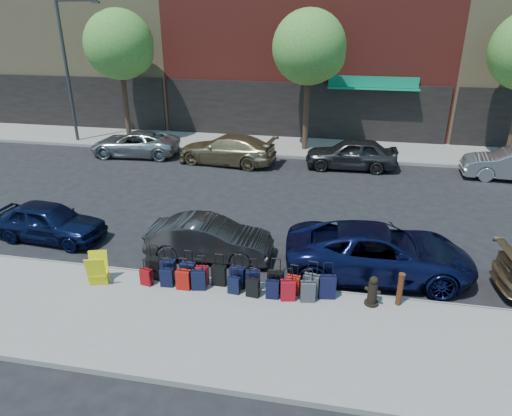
% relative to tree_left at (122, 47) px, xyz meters
% --- Properties ---
extents(ground, '(120.00, 120.00, 0.00)m').
position_rel_tree_left_xyz_m(ground, '(9.86, -9.50, -5.41)').
color(ground, black).
rests_on(ground, ground).
extents(sidewalk_near, '(60.00, 4.00, 0.15)m').
position_rel_tree_left_xyz_m(sidewalk_near, '(9.86, -16.00, -5.34)').
color(sidewalk_near, gray).
rests_on(sidewalk_near, ground).
extents(sidewalk_far, '(60.00, 4.00, 0.15)m').
position_rel_tree_left_xyz_m(sidewalk_far, '(9.86, 0.50, -5.34)').
color(sidewalk_far, gray).
rests_on(sidewalk_far, ground).
extents(curb_near, '(60.00, 0.08, 0.15)m').
position_rel_tree_left_xyz_m(curb_near, '(9.86, -13.98, -5.34)').
color(curb_near, gray).
rests_on(curb_near, ground).
extents(curb_far, '(60.00, 0.08, 0.15)m').
position_rel_tree_left_xyz_m(curb_far, '(9.86, -1.52, -5.34)').
color(curb_far, gray).
rests_on(curb_far, ground).
extents(building_left, '(15.00, 12.12, 16.00)m').
position_rel_tree_left_xyz_m(building_left, '(-6.14, 8.48, 2.57)').
color(building_left, '#917F59').
rests_on(building_left, ground).
extents(tree_left, '(3.80, 3.80, 7.27)m').
position_rel_tree_left_xyz_m(tree_left, '(0.00, 0.00, 0.00)').
color(tree_left, black).
rests_on(tree_left, sidewalk_far).
extents(tree_center, '(3.80, 3.80, 7.27)m').
position_rel_tree_left_xyz_m(tree_center, '(10.50, 0.00, 0.00)').
color(tree_center, black).
rests_on(tree_center, sidewalk_far).
extents(streetlight, '(2.59, 0.18, 8.00)m').
position_rel_tree_left_xyz_m(streetlight, '(-2.94, -0.70, -0.75)').
color(streetlight, '#333338').
rests_on(streetlight, sidewalk_far).
extents(suitcase_front_0, '(0.46, 0.28, 1.05)m').
position_rel_tree_left_xyz_m(suitcase_front_0, '(7.40, -14.29, -4.93)').
color(suitcase_front_0, black).
rests_on(suitcase_front_0, sidewalk_near).
extents(suitcase_front_1, '(0.43, 0.24, 1.03)m').
position_rel_tree_left_xyz_m(suitcase_front_1, '(7.83, -14.32, -4.94)').
color(suitcase_front_1, black).
rests_on(suitcase_front_1, sidewalk_near).
extents(suitcase_front_2, '(0.42, 0.24, 0.99)m').
position_rel_tree_left_xyz_m(suitcase_front_2, '(8.42, -14.31, -4.95)').
color(suitcase_front_2, black).
rests_on(suitcase_front_2, sidewalk_near).
extents(suitcase_front_3, '(0.38, 0.24, 0.87)m').
position_rel_tree_left_xyz_m(suitcase_front_3, '(8.83, -14.31, -4.99)').
color(suitcase_front_3, '#A70A19').
rests_on(suitcase_front_3, sidewalk_near).
extents(suitcase_front_4, '(0.39, 0.22, 0.94)m').
position_rel_tree_left_xyz_m(suitcase_front_4, '(9.31, -14.27, -4.97)').
color(suitcase_front_4, black).
rests_on(suitcase_front_4, sidewalk_near).
extents(suitcase_front_5, '(0.45, 0.29, 1.00)m').
position_rel_tree_left_xyz_m(suitcase_front_5, '(9.84, -14.28, -4.95)').
color(suitcase_front_5, black).
rests_on(suitcase_front_5, sidewalk_near).
extents(suitcase_front_6, '(0.41, 0.27, 0.92)m').
position_rel_tree_left_xyz_m(suitcase_front_6, '(10.28, -14.30, -4.97)').
color(suitcase_front_6, black).
rests_on(suitcase_front_6, sidewalk_near).
extents(suitcase_front_7, '(0.42, 0.23, 1.01)m').
position_rel_tree_left_xyz_m(suitcase_front_7, '(10.91, -14.32, -4.94)').
color(suitcase_front_7, black).
rests_on(suitcase_front_7, sidewalk_near).
extents(suitcase_front_8, '(0.38, 0.24, 0.87)m').
position_rel_tree_left_xyz_m(suitcase_front_8, '(11.40, -14.31, -4.99)').
color(suitcase_front_8, '#B31B0B').
rests_on(suitcase_front_8, sidewalk_near).
extents(suitcase_front_9, '(0.46, 0.31, 1.03)m').
position_rel_tree_left_xyz_m(suitcase_front_9, '(11.89, -14.32, -4.94)').
color(suitcase_front_9, '#3F3F44').
rests_on(suitcase_front_9, sidewalk_near).
extents(suitcase_front_10, '(0.46, 0.30, 1.04)m').
position_rel_tree_left_xyz_m(suitcase_front_10, '(12.31, -14.32, -4.94)').
color(suitcase_front_10, black).
rests_on(suitcase_front_10, sidewalk_near).
extents(suitcase_back_0, '(0.36, 0.25, 0.78)m').
position_rel_tree_left_xyz_m(suitcase_back_0, '(7.31, -14.65, -5.02)').
color(suitcase_back_0, maroon).
rests_on(suitcase_back_0, sidewalk_near).
extents(suitcase_back_1, '(0.38, 0.24, 0.86)m').
position_rel_tree_left_xyz_m(suitcase_back_1, '(7.90, -14.60, -4.99)').
color(suitcase_back_1, black).
rests_on(suitcase_back_1, sidewalk_near).
extents(suitcase_back_2, '(0.39, 0.23, 0.92)m').
position_rel_tree_left_xyz_m(suitcase_back_2, '(8.40, -14.65, -4.97)').
color(suitcase_back_2, '#A8120A').
rests_on(suitcase_back_2, sidewalk_near).
extents(suitcase_back_3, '(0.42, 0.29, 0.92)m').
position_rel_tree_left_xyz_m(suitcase_back_3, '(8.82, -14.58, -4.97)').
color(suitcase_back_3, black).
rests_on(suitcase_back_3, sidewalk_near).
extents(suitcase_back_5, '(0.34, 0.22, 0.78)m').
position_rel_tree_left_xyz_m(suitcase_back_5, '(9.82, -14.59, -5.02)').
color(suitcase_back_5, black).
rests_on(suitcase_back_5, sidewalk_near).
extents(suitcase_back_6, '(0.37, 0.24, 0.84)m').
position_rel_tree_left_xyz_m(suitcase_back_6, '(10.35, -14.63, -5.00)').
color(suitcase_back_6, black).
rests_on(suitcase_back_6, sidewalk_near).
extents(suitcase_back_7, '(0.36, 0.22, 0.83)m').
position_rel_tree_left_xyz_m(suitcase_back_7, '(10.88, -14.61, -5.00)').
color(suitcase_back_7, black).
rests_on(suitcase_back_7, sidewalk_near).
extents(suitcase_back_8, '(0.43, 0.30, 0.93)m').
position_rel_tree_left_xyz_m(suitcase_back_8, '(11.29, -14.62, -4.97)').
color(suitcase_back_8, maroon).
rests_on(suitcase_back_8, sidewalk_near).
extents(suitcase_back_9, '(0.42, 0.29, 0.92)m').
position_rel_tree_left_xyz_m(suitcase_back_9, '(11.81, -14.58, -4.97)').
color(suitcase_back_9, '#3A3A3F').
rests_on(suitcase_back_9, sidewalk_near).
extents(fire_hydrant, '(0.42, 0.37, 0.83)m').
position_rel_tree_left_xyz_m(fire_hydrant, '(13.48, -14.40, -4.88)').
color(fire_hydrant, black).
rests_on(fire_hydrant, sidewalk_near).
extents(bollard, '(0.17, 0.17, 0.93)m').
position_rel_tree_left_xyz_m(bollard, '(14.17, -14.28, -4.78)').
color(bollard, '#38190C').
rests_on(bollard, sidewalk_near).
extents(display_rack, '(0.66, 0.69, 0.92)m').
position_rel_tree_left_xyz_m(display_rack, '(5.97, -14.87, -4.81)').
color(display_rack, yellow).
rests_on(display_rack, sidewalk_near).
extents(car_near_0, '(3.99, 1.86, 1.32)m').
position_rel_tree_left_xyz_m(car_near_0, '(2.81, -12.37, -4.75)').
color(car_near_0, '#0C1437').
rests_on(car_near_0, ground).
extents(car_near_1, '(3.96, 1.44, 1.30)m').
position_rel_tree_left_xyz_m(car_near_1, '(8.53, -12.56, -4.76)').
color(car_near_1, '#2E2E31').
rests_on(car_near_1, ground).
extents(car_near_2, '(5.58, 2.84, 1.51)m').
position_rel_tree_left_xyz_m(car_near_2, '(13.71, -12.60, -4.66)').
color(car_near_2, '#0D123B').
rests_on(car_near_2, ground).
extents(car_far_0, '(4.88, 2.52, 1.31)m').
position_rel_tree_left_xyz_m(car_far_0, '(1.42, -2.56, -4.75)').
color(car_far_0, silver).
rests_on(car_far_0, ground).
extents(car_far_1, '(5.25, 2.62, 1.47)m').
position_rel_tree_left_xyz_m(car_far_1, '(6.64, -2.95, -4.68)').
color(car_far_1, '#97835C').
rests_on(car_far_1, ground).
extents(car_far_2, '(4.51, 1.92, 1.52)m').
position_rel_tree_left_xyz_m(car_far_2, '(12.89, -2.60, -4.65)').
color(car_far_2, '#2E2E30').
rests_on(car_far_2, ground).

